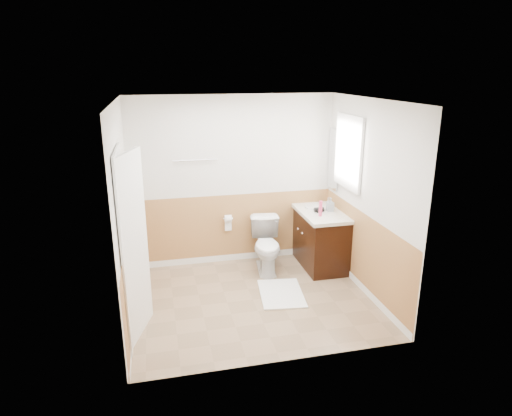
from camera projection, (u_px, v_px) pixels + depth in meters
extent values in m
plane|color=#8C7051|center=(253.00, 300.00, 5.72)|extent=(3.00, 3.00, 0.00)
plane|color=white|center=(252.00, 100.00, 4.98)|extent=(3.00, 3.00, 0.00)
plane|color=silver|center=(233.00, 181.00, 6.56)|extent=(3.00, 0.00, 3.00)
plane|color=silver|center=(283.00, 247.00, 4.14)|extent=(3.00, 0.00, 3.00)
plane|color=silver|center=(123.00, 216.00, 5.03)|extent=(0.00, 3.00, 3.00)
plane|color=silver|center=(367.00, 199.00, 5.67)|extent=(0.00, 3.00, 3.00)
plane|color=#C37F4E|center=(234.00, 229.00, 6.77)|extent=(3.00, 0.00, 3.00)
plane|color=#C37F4E|center=(281.00, 317.00, 4.38)|extent=(3.00, 0.00, 3.00)
plane|color=#C37F4E|center=(130.00, 276.00, 5.25)|extent=(0.00, 2.60, 2.60)
plane|color=#C37F4E|center=(362.00, 253.00, 5.90)|extent=(0.00, 2.60, 2.60)
imported|color=white|center=(267.00, 246.00, 6.47)|extent=(0.51, 0.79, 0.76)
cube|color=white|center=(281.00, 293.00, 5.86)|extent=(0.65, 0.86, 0.02)
cube|color=black|center=(319.00, 239.00, 6.67)|extent=(0.55, 1.10, 0.80)
sphere|color=silver|center=(302.00, 233.00, 6.47)|extent=(0.03, 0.03, 0.03)
sphere|color=silver|center=(298.00, 229.00, 6.65)|extent=(0.03, 0.03, 0.03)
cube|color=white|center=(320.00, 212.00, 6.54)|extent=(0.60, 1.15, 0.05)
cylinder|color=silver|center=(317.00, 207.00, 6.67)|extent=(0.36, 0.36, 0.02)
cylinder|color=silver|center=(328.00, 202.00, 6.69)|extent=(0.02, 0.02, 0.14)
cylinder|color=#DA3867|center=(321.00, 209.00, 6.24)|extent=(0.05, 0.05, 0.22)
imported|color=gray|center=(330.00, 204.00, 6.46)|extent=(0.09, 0.09, 0.20)
cylinder|color=black|center=(319.00, 210.00, 6.45)|extent=(0.14, 0.07, 0.07)
cylinder|color=black|center=(318.00, 212.00, 6.42)|extent=(0.03, 0.03, 0.07)
cube|color=silver|center=(333.00, 159.00, 6.60)|extent=(0.02, 0.35, 0.90)
cube|color=white|center=(348.00, 152.00, 6.07)|extent=(0.04, 0.80, 1.00)
cube|color=white|center=(349.00, 152.00, 6.07)|extent=(0.01, 0.70, 0.90)
cube|color=white|center=(133.00, 249.00, 4.70)|extent=(0.29, 0.78, 2.04)
cube|color=white|center=(125.00, 248.00, 4.68)|extent=(0.02, 0.92, 2.10)
sphere|color=silver|center=(139.00, 243.00, 5.04)|extent=(0.06, 0.06, 0.06)
cylinder|color=silver|center=(195.00, 160.00, 6.29)|extent=(0.62, 0.02, 0.02)
cylinder|color=silver|center=(228.00, 219.00, 6.63)|extent=(0.14, 0.02, 0.02)
cylinder|color=white|center=(228.00, 219.00, 6.63)|extent=(0.10, 0.11, 0.11)
cube|color=white|center=(228.00, 226.00, 6.67)|extent=(0.10, 0.01, 0.16)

